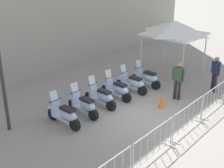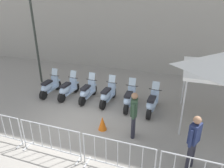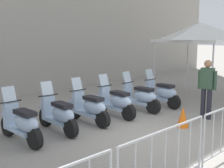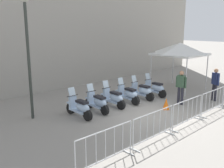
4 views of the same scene
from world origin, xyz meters
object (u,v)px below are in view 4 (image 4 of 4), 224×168
Objects in this scene: motorcycle_0 at (80,107)px; motorcycle_1 at (97,102)px; barrier_segment_2 at (188,112)px; officer_near_row_end at (181,86)px; barrier_segment_3 at (213,102)px; traffic_cone at (166,104)px; motorcycle_3 at (128,94)px; motorcycle_4 at (142,91)px; officer_mid_plaza at (215,83)px; street_lamp at (28,46)px; barrier_segment_0 at (106,148)px; motorcycle_5 at (155,88)px; motorcycle_2 at (113,98)px; canopy_tent at (180,49)px; barrier_segment_1 at (154,127)px.

motorcycle_0 is 1.00× the size of motorcycle_1.
officer_near_row_end is (2.23, 1.70, 0.46)m from barrier_segment_2.
traffic_cone is (-1.14, 1.73, -0.25)m from barrier_segment_3.
officer_near_row_end is (1.71, -2.01, 0.53)m from motorcycle_3.
officer_mid_plaza reaches higher than motorcycle_4.
street_lamp reaches higher than motorcycle_1.
officer_near_row_end is at bearing 37.23° from barrier_segment_2.
barrier_segment_0 is at bearing -148.58° from motorcycle_4.
motorcycle_3 is 0.35× the size of street_lamp.
officer_mid_plaza is at bearing -26.76° from street_lamp.
motorcycle_1 is 1.00× the size of motorcycle_5.
motorcycle_1 is 0.82× the size of barrier_segment_0.
officer_near_row_end reaches higher than motorcycle_0.
motorcycle_4 is at bearing 174.71° from motorcycle_5.
motorcycle_3 is at bearing 36.95° from barrier_segment_0.
motorcycle_2 is 1.00× the size of officer_mid_plaza.
canopy_tent reaches higher than motorcycle_4.
barrier_segment_2 is (-1.57, -3.66, 0.07)m from motorcycle_4.
officer_near_row_end is (4.82, -1.95, 0.53)m from motorcycle_0.
canopy_tent is (5.54, -0.15, 2.06)m from motorcycle_2.
motorcycle_1 reaches higher than barrier_segment_3.
motorcycle_1 is 4.31m from officer_near_row_end.
barrier_segment_1 is at bearing 179.81° from barrier_segment_2.
barrier_segment_2 and barrier_segment_3 have the same top height.
motorcycle_0 and motorcycle_5 have the same top height.
officer_near_row_end is (2.74, -2.02, 0.53)m from motorcycle_2.
motorcycle_2 is at bearing 97.79° from barrier_segment_2.
motorcycle_0 is at bearing -178.15° from motorcycle_2.
motorcycle_0 is at bearing 96.13° from barrier_segment_1.
motorcycle_5 is 1.97m from officer_near_row_end.
motorcycle_5 is (3.11, -0.16, 0.00)m from motorcycle_2.
barrier_segment_3 is at bearing -128.39° from canopy_tent.
motorcycle_1 is 0.82× the size of barrier_segment_1.
officer_mid_plaza is at bearing -47.89° from motorcycle_4.
officer_near_row_end is 2.09m from officer_mid_plaza.
barrier_segment_1 is at bearing 179.81° from barrier_segment_3.
barrier_segment_3 is at bearing -65.87° from motorcycle_3.
traffic_cone is (-1.55, -1.84, -0.18)m from motorcycle_5.
motorcycle_1 is 4.16m from motorcycle_5.
motorcycle_3 is 5.48m from street_lamp.
motorcycle_2 is at bearing 179.62° from motorcycle_3.
barrier_segment_1 is (-1.69, -3.71, 0.07)m from motorcycle_2.
barrier_segment_2 is at bearing -113.28° from motorcycle_4.
officer_mid_plaza is at bearing 11.25° from barrier_segment_2.
traffic_cone is at bearing -105.12° from motorcycle_4.
motorcycle_2 is (1.04, 0.03, 0.00)m from motorcycle_1.
traffic_cone is (-0.52, -1.93, -0.18)m from motorcycle_4.
canopy_tent is at bearing 20.69° from barrier_segment_0.
barrier_segment_1 is (-3.77, -3.65, 0.07)m from motorcycle_4.
motorcycle_0 is 1.00× the size of motorcycle_2.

